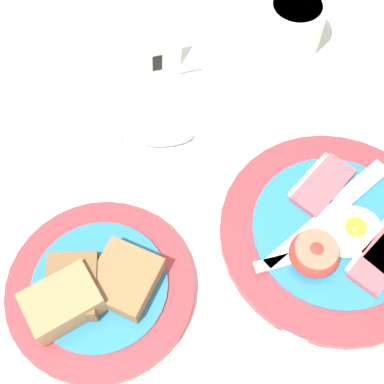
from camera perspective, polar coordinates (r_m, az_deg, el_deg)
The scene contains 7 objects.
ground_plane at distance 0.57m, azimuth 6.22°, elevation -8.87°, with size 3.00×3.00×0.00m, color beige.
breakfast_plate at distance 0.60m, azimuth 15.10°, elevation -4.27°, with size 0.25×0.25×0.04m.
bread_plate at distance 0.56m, azimuth -10.25°, elevation -10.08°, with size 0.19×0.19×0.05m.
sugar_cup at distance 0.74m, azimuth 10.81°, elevation 17.30°, with size 0.08×0.08×0.06m.
number_card at distance 0.68m, azimuth -4.11°, elevation 14.15°, with size 0.07×0.05×0.07m.
teaspoon_by_saucer at distance 0.55m, azimuth 8.88°, elevation -16.60°, with size 0.19×0.08×0.01m.
teaspoon_near_cup at distance 0.64m, azimuth -5.46°, elevation 5.63°, with size 0.19×0.08×0.01m.
Camera 1 is at (-0.13, -0.15, 0.54)m, focal length 50.00 mm.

